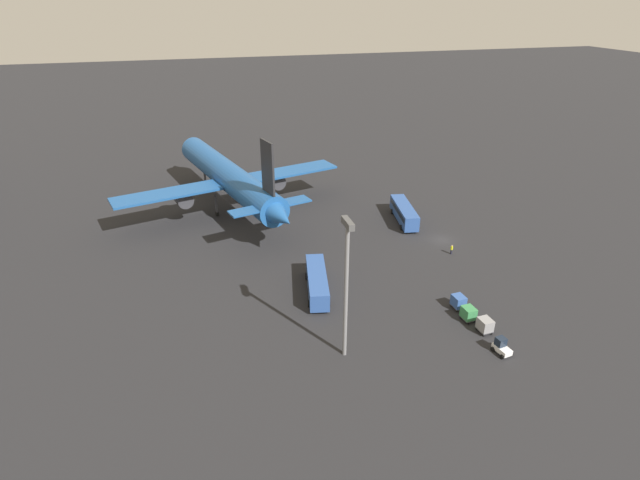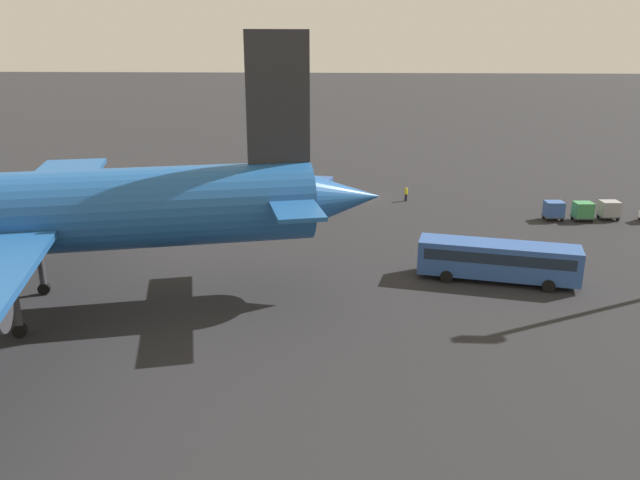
% 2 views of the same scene
% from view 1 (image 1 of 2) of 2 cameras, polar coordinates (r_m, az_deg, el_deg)
% --- Properties ---
extents(ground_plane, '(600.00, 600.00, 0.00)m').
position_cam_1_polar(ground_plane, '(95.02, 13.77, 0.01)').
color(ground_plane, '#232326').
extents(airplane, '(54.21, 46.76, 19.34)m').
position_cam_1_polar(airplane, '(104.44, -10.40, 7.12)').
color(airplane, '#1E5193').
rests_on(airplane, ground).
extents(shuttle_bus_near, '(12.87, 5.02, 3.33)m').
position_cam_1_polar(shuttle_bus_near, '(100.56, 9.59, 3.19)').
color(shuttle_bus_near, '#2D5199').
rests_on(shuttle_bus_near, ground).
extents(shuttle_bus_far, '(12.87, 5.32, 3.18)m').
position_cam_1_polar(shuttle_bus_far, '(75.77, -0.34, -4.69)').
color(shuttle_bus_far, '#2D5199').
rests_on(shuttle_bus_far, ground).
extents(baggage_tug, '(2.57, 1.94, 2.10)m').
position_cam_1_polar(baggage_tug, '(68.43, 20.04, -11.38)').
color(baggage_tug, white).
rests_on(baggage_tug, ground).
extents(worker_person, '(0.38, 0.38, 1.74)m').
position_cam_1_polar(worker_person, '(89.96, 14.81, -1.06)').
color(worker_person, '#1E1E2D').
rests_on(worker_person, ground).
extents(cargo_cart_grey, '(2.10, 1.81, 2.06)m').
position_cam_1_polar(cargo_cart_grey, '(71.23, 18.35, -9.18)').
color(cargo_cart_grey, '#38383D').
rests_on(cargo_cart_grey, ground).
extents(cargo_cart_green, '(2.10, 1.81, 2.06)m').
position_cam_1_polar(cargo_cart_green, '(72.90, 16.61, -8.01)').
color(cargo_cart_green, '#38383D').
rests_on(cargo_cart_green, ground).
extents(cargo_cart_blue, '(2.10, 1.81, 2.06)m').
position_cam_1_polar(cargo_cart_blue, '(75.07, 15.54, -6.76)').
color(cargo_cart_blue, '#38383D').
rests_on(cargo_cart_blue, ground).
extents(light_pole, '(2.80, 0.70, 18.64)m').
position_cam_1_polar(light_pole, '(58.36, 3.04, -4.25)').
color(light_pole, slate).
rests_on(light_pole, ground).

